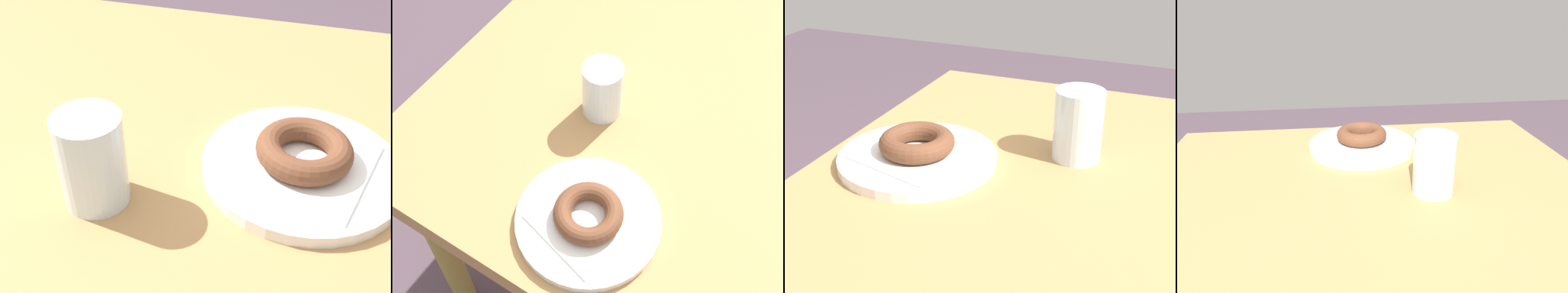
% 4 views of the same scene
% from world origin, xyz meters
% --- Properties ---
extents(table, '(0.95, 0.83, 0.71)m').
position_xyz_m(table, '(0.00, 0.00, 0.63)').
color(table, '#A87C4A').
rests_on(table, ground_plane).
extents(plate_chocolate_ring, '(0.23, 0.23, 0.02)m').
position_xyz_m(plate_chocolate_ring, '(-0.33, 0.00, 0.72)').
color(plate_chocolate_ring, white).
rests_on(plate_chocolate_ring, table).
extents(napkin_chocolate_ring, '(0.18, 0.18, 0.00)m').
position_xyz_m(napkin_chocolate_ring, '(-0.33, 0.00, 0.73)').
color(napkin_chocolate_ring, white).
rests_on(napkin_chocolate_ring, plate_chocolate_ring).
extents(donut_chocolate_ring, '(0.11, 0.11, 0.03)m').
position_xyz_m(donut_chocolate_ring, '(-0.33, 0.00, 0.74)').
color(donut_chocolate_ring, brown).
rests_on(donut_chocolate_ring, napkin_chocolate_ring).
extents(water_glass, '(0.07, 0.07, 0.11)m').
position_xyz_m(water_glass, '(-0.12, 0.10, 0.76)').
color(water_glass, silver).
rests_on(water_glass, table).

